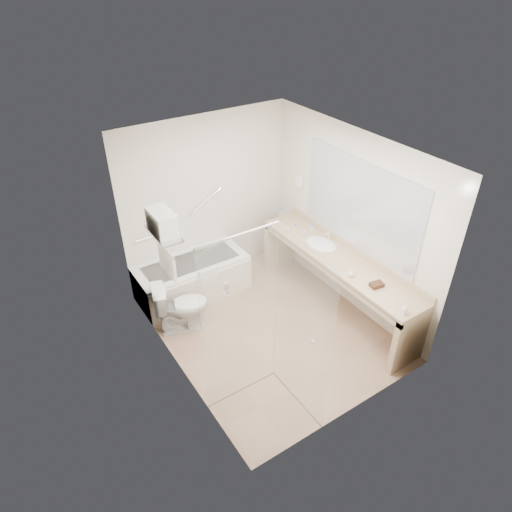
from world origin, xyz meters
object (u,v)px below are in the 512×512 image
vanity_counter (337,270)px  water_bottle_left (295,231)px  bathtub (192,278)px  toilet (181,307)px  amenity_basket (377,285)px

vanity_counter → water_bottle_left: bearing=101.2°
bathtub → vanity_counter: vanity_counter is taller
bathtub → vanity_counter: size_ratio=0.59×
vanity_counter → toilet: vanity_counter is taller
vanity_counter → amenity_basket: size_ratio=16.93×
water_bottle_left → amenity_basket: bearing=-85.7°
water_bottle_left → toilet: bearing=178.9°
vanity_counter → water_bottle_left: size_ratio=14.23×
bathtub → water_bottle_left: water_bottle_left is taller
vanity_counter → water_bottle_left: 0.83m
vanity_counter → water_bottle_left: (-0.15, 0.76, 0.30)m
amenity_basket → water_bottle_left: (-0.11, 1.49, 0.06)m
water_bottle_left → bathtub: bearing=155.5°
vanity_counter → amenity_basket: vanity_counter is taller
toilet → water_bottle_left: 1.91m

